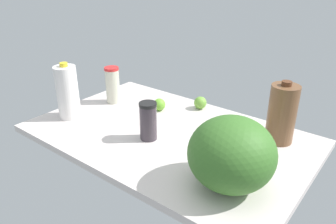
{
  "coord_description": "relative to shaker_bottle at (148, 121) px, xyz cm",
  "views": [
    {
      "loc": [
        77.96,
        -99.7,
        71.49
      ],
      "look_at": [
        0.0,
        0.0,
        13.0
      ],
      "focal_mm": 35.0,
      "sensor_mm": 36.0,
      "label": 1
    }
  ],
  "objects": [
    {
      "name": "orange_loose",
      "position": [
        20.74,
        21.34,
        -4.36
      ],
      "size": [
        7.78,
        7.78,
        7.78
      ],
      "primitive_type": "sphere",
      "color": "orange",
      "rests_on": "countertop"
    },
    {
      "name": "countertop",
      "position": [
        3.34,
        9.06,
        -9.75
      ],
      "size": [
        120.0,
        76.0,
        3.0
      ],
      "primitive_type": "cube",
      "color": "silver",
      "rests_on": "ground"
    },
    {
      "name": "tumbler_cup",
      "position": [
        -40.71,
        18.35,
        1.41
      ],
      "size": [
        7.44,
        7.44,
        19.24
      ],
      "color": "beige",
      "rests_on": "countertop"
    },
    {
      "name": "chocolate_milk_jug",
      "position": [
        43.87,
        32.09,
        4.11
      ],
      "size": [
        11.34,
        11.34,
        26.28
      ],
      "color": "brown",
      "rests_on": "countertop"
    },
    {
      "name": "watermelon",
      "position": [
        42.19,
        -7.52,
        4.05
      ],
      "size": [
        28.62,
        28.62,
        24.61
      ],
      "primitive_type": "ellipsoid",
      "color": "#396E28",
      "rests_on": "countertop"
    },
    {
      "name": "milk_jug",
      "position": [
        -43.82,
        -7.14,
        4.44
      ],
      "size": [
        10.23,
        10.23,
        26.94
      ],
      "color": "white",
      "rests_on": "countertop"
    },
    {
      "name": "lime_beside_bowl",
      "position": [
        -14.8,
        25.15,
        -5.16
      ],
      "size": [
        6.18,
        6.18,
        6.18
      ],
      "primitive_type": "sphere",
      "color": "#6DB532",
      "rests_on": "countertop"
    },
    {
      "name": "lime_by_jug",
      "position": [
        0.29,
        39.55,
        -5.07
      ],
      "size": [
        6.36,
        6.36,
        6.36
      ],
      "primitive_type": "sphere",
      "color": "#6DAB3B",
      "rests_on": "countertop"
    },
    {
      "name": "shaker_bottle",
      "position": [
        0.0,
        0.0,
        0.0
      ],
      "size": [
        7.35,
        7.35,
        16.42
      ],
      "color": "#3D343D",
      "rests_on": "countertop"
    }
  ]
}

